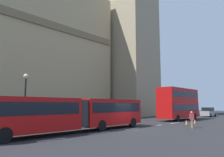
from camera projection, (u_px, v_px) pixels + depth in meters
ground_plane at (130, 129)px, 21.41m from camera, size 160.00×160.00×0.00m
lane_centre_marking at (118, 131)px, 20.01m from camera, size 34.40×0.16×0.01m
articulated_bus at (76, 112)px, 19.16m from camera, size 16.10×2.54×2.90m
double_decker_bus at (179, 103)px, 34.44m from camera, size 9.78×2.54×4.90m
sedan_lead at (208, 112)px, 43.99m from camera, size 4.40×1.86×1.85m
traffic_cone_west at (186, 122)px, 25.98m from camera, size 0.36×0.36×0.58m
traffic_cone_middle at (195, 122)px, 27.38m from camera, size 0.36×0.36×0.58m
street_lamp at (25, 97)px, 20.46m from camera, size 0.44×0.44×5.27m
pedestrian_near_cones at (192, 119)px, 22.50m from camera, size 0.44×0.46×1.69m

